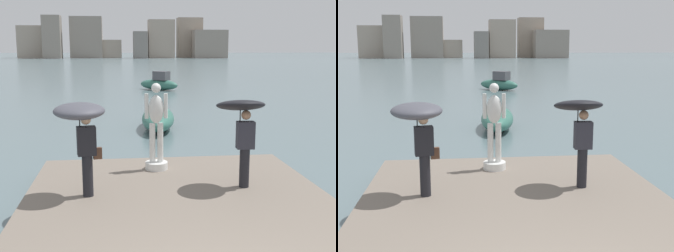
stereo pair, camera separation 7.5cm
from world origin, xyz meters
The scene contains 7 objects.
ground_plane centered at (0.00, 40.00, 0.00)m, with size 400.00×400.00×0.00m, color slate.
statue_white_figure centered at (-0.27, 6.53, 1.36)m, with size 0.58×0.57×2.20m.
onlooker_left centered at (-1.96, 4.71, 1.98)m, with size 1.21×1.23×1.99m.
onlooker_right centered at (1.46, 4.94, 1.96)m, with size 1.11×1.13×2.04m.
boat_far centered at (0.44, 14.02, 0.45)m, with size 1.75×4.29×0.90m.
boat_leftward centered at (2.02, 30.55, 0.56)m, with size 3.42×3.08×1.52m.
distant_skyline centered at (0.66, 129.41, 5.19)m, with size 62.16×12.66×12.34m.
Camera 1 is at (-1.17, -4.01, 3.49)m, focal length 45.87 mm.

